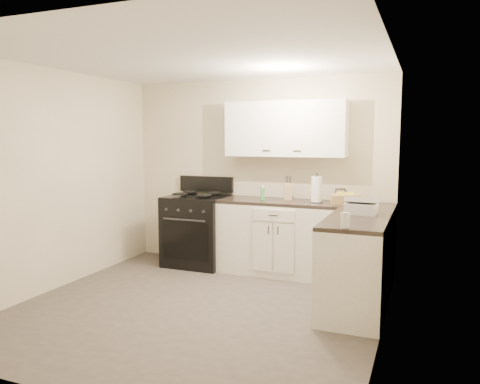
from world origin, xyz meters
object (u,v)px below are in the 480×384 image
at_px(paper_towel, 317,190).
at_px(knife_block, 288,191).
at_px(countertop_grill, 361,208).
at_px(stove, 197,231).
at_px(wicker_basket, 346,199).

bearing_deg(paper_towel, knife_block, 164.41).
xyz_separation_m(paper_towel, countertop_grill, (0.63, -0.68, -0.10)).
height_order(stove, paper_towel, paper_towel).
relative_size(paper_towel, countertop_grill, 1.03).
xyz_separation_m(stove, paper_towel, (1.63, 0.02, 0.64)).
bearing_deg(knife_block, wicker_basket, -27.74).
relative_size(wicker_basket, countertop_grill, 1.10).
distance_m(knife_block, paper_towel, 0.41).
relative_size(stove, knife_block, 4.52).
bearing_deg(knife_block, paper_towel, -34.31).
bearing_deg(knife_block, countertop_grill, -56.43).
xyz_separation_m(knife_block, paper_towel, (0.39, -0.11, 0.05)).
bearing_deg(wicker_basket, paper_towel, 178.40).
bearing_deg(wicker_basket, stove, -179.64).
bearing_deg(paper_towel, wicker_basket, -1.60).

